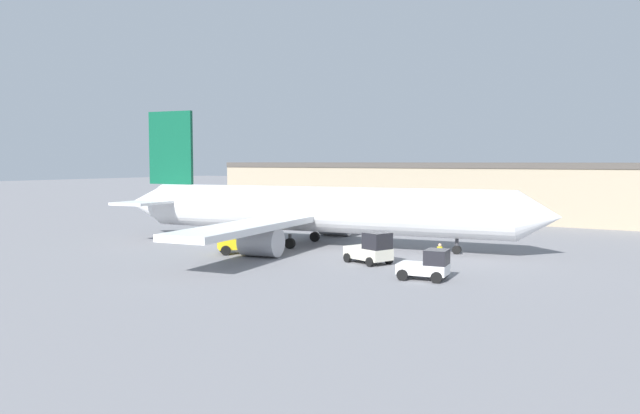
{
  "coord_description": "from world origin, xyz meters",
  "views": [
    {
      "loc": [
        29.28,
        -45.74,
        7.4
      ],
      "look_at": [
        0.0,
        0.0,
        3.44
      ],
      "focal_mm": 35.0,
      "sensor_mm": 36.0,
      "label": 1
    }
  ],
  "objects_px": {
    "ground_crew_worker": "(440,255)",
    "belt_loader_truck": "(242,240)",
    "airplane": "(309,209)",
    "baggage_tug": "(371,249)",
    "pushback_tug": "(428,265)"
  },
  "relations": [
    {
      "from": "baggage_tug",
      "to": "pushback_tug",
      "type": "height_order",
      "value": "baggage_tug"
    },
    {
      "from": "airplane",
      "to": "baggage_tug",
      "type": "bearing_deg",
      "value": -41.22
    },
    {
      "from": "baggage_tug",
      "to": "belt_loader_truck",
      "type": "relative_size",
      "value": 1.11
    },
    {
      "from": "airplane",
      "to": "ground_crew_worker",
      "type": "xyz_separation_m",
      "value": [
        14.11,
        -4.79,
        -2.27
      ]
    },
    {
      "from": "ground_crew_worker",
      "to": "pushback_tug",
      "type": "xyz_separation_m",
      "value": [
        1.04,
        -4.64,
        -0.0
      ]
    },
    {
      "from": "baggage_tug",
      "to": "belt_loader_truck",
      "type": "distance_m",
      "value": 11.25
    },
    {
      "from": "airplane",
      "to": "baggage_tug",
      "type": "xyz_separation_m",
      "value": [
        9.29,
        -5.89,
        -2.12
      ]
    },
    {
      "from": "baggage_tug",
      "to": "airplane",
      "type": "bearing_deg",
      "value": 167.13
    },
    {
      "from": "airplane",
      "to": "pushback_tug",
      "type": "xyz_separation_m",
      "value": [
        15.16,
        -9.42,
        -2.27
      ]
    },
    {
      "from": "ground_crew_worker",
      "to": "baggage_tug",
      "type": "bearing_deg",
      "value": 113.01
    },
    {
      "from": "belt_loader_truck",
      "to": "ground_crew_worker",
      "type": "bearing_deg",
      "value": -41.1
    },
    {
      "from": "airplane",
      "to": "pushback_tug",
      "type": "bearing_deg",
      "value": -40.74
    },
    {
      "from": "ground_crew_worker",
      "to": "belt_loader_truck",
      "type": "bearing_deg",
      "value": 107.93
    },
    {
      "from": "baggage_tug",
      "to": "belt_loader_truck",
      "type": "xyz_separation_m",
      "value": [
        -11.2,
        -1.08,
        0.03
      ]
    },
    {
      "from": "airplane",
      "to": "baggage_tug",
      "type": "distance_m",
      "value": 11.2
    }
  ]
}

